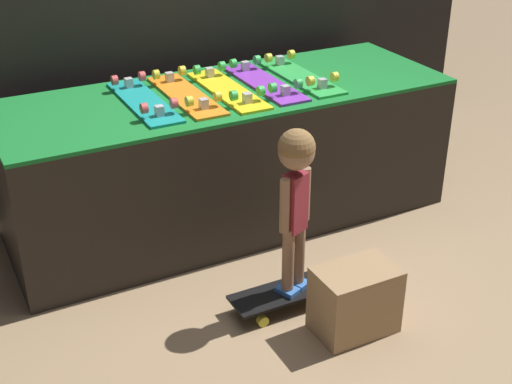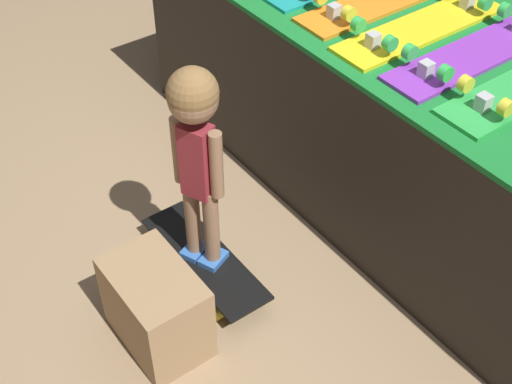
# 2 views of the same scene
# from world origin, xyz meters

# --- Properties ---
(ground_plane) EXTENTS (16.00, 16.00, 0.00)m
(ground_plane) POSITION_xyz_m (0.00, 0.00, 0.00)
(ground_plane) COLOR #9E7F5B
(display_rack) EXTENTS (2.47, 0.86, 0.78)m
(display_rack) POSITION_xyz_m (0.00, 0.60, 0.39)
(display_rack) COLOR black
(display_rack) RESTS_ON ground_plane
(skateboard_yellow_on_rack) EXTENTS (0.18, 0.71, 0.09)m
(skateboard_yellow_on_rack) POSITION_xyz_m (0.00, 0.58, 0.80)
(skateboard_yellow_on_rack) COLOR yellow
(skateboard_yellow_on_rack) RESTS_ON display_rack
(skateboard_purple_on_rack) EXTENTS (0.18, 0.71, 0.09)m
(skateboard_purple_on_rack) POSITION_xyz_m (0.23, 0.59, 0.80)
(skateboard_purple_on_rack) COLOR purple
(skateboard_purple_on_rack) RESTS_ON display_rack
(skateboard_on_floor) EXTENTS (0.62, 0.19, 0.09)m
(skateboard_on_floor) POSITION_xyz_m (-0.09, -0.32, 0.07)
(skateboard_on_floor) COLOR black
(skateboard_on_floor) RESTS_ON ground_plane
(child) EXTENTS (0.19, 0.17, 0.82)m
(child) POSITION_xyz_m (-0.09, -0.32, 0.66)
(child) COLOR #3870C6
(child) RESTS_ON skateboard_on_floor
(storage_box) EXTENTS (0.36, 0.24, 0.32)m
(storage_box) POSITION_xyz_m (0.06, -0.61, 0.16)
(storage_box) COLOR #A37F56
(storage_box) RESTS_ON ground_plane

